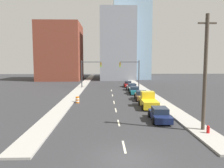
# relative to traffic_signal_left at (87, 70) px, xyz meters

# --- Properties ---
(ground_plane) EXTENTS (200.00, 200.00, 0.00)m
(ground_plane) POSITION_rel_traffic_signal_left_xyz_m (5.54, -38.43, -4.30)
(ground_plane) COLOR #2D2D30
(sidewalk_left) EXTENTS (2.15, 91.27, 0.17)m
(sidewalk_left) POSITION_rel_traffic_signal_left_xyz_m (-1.67, 7.21, -4.22)
(sidewalk_left) COLOR #9E9B93
(sidewalk_left) RESTS_ON ground
(sidewalk_right) EXTENTS (2.15, 91.27, 0.17)m
(sidewalk_right) POSITION_rel_traffic_signal_left_xyz_m (12.76, 7.21, -4.22)
(sidewalk_right) COLOR #9E9B93
(sidewalk_right) RESTS_ON ground
(lane_stripe_at_2m) EXTENTS (0.16, 2.40, 0.01)m
(lane_stripe_at_2m) POSITION_rel_traffic_signal_left_xyz_m (5.54, -36.43, -4.30)
(lane_stripe_at_2m) COLOR beige
(lane_stripe_at_2m) RESTS_ON ground
(lane_stripe_at_8m) EXTENTS (0.16, 2.40, 0.01)m
(lane_stripe_at_8m) POSITION_rel_traffic_signal_left_xyz_m (5.54, -30.10, -4.30)
(lane_stripe_at_8m) COLOR beige
(lane_stripe_at_8m) RESTS_ON ground
(lane_stripe_at_14m) EXTENTS (0.16, 2.40, 0.01)m
(lane_stripe_at_14m) POSITION_rel_traffic_signal_left_xyz_m (5.54, -24.19, -4.30)
(lane_stripe_at_14m) COLOR beige
(lane_stripe_at_14m) RESTS_ON ground
(lane_stripe_at_20m) EXTENTS (0.16, 2.40, 0.01)m
(lane_stripe_at_20m) POSITION_rel_traffic_signal_left_xyz_m (5.54, -18.72, -4.30)
(lane_stripe_at_20m) COLOR beige
(lane_stripe_at_20m) RESTS_ON ground
(lane_stripe_at_27m) EXTENTS (0.16, 2.40, 0.01)m
(lane_stripe_at_27m) POSITION_rel_traffic_signal_left_xyz_m (5.54, -11.79, -4.30)
(lane_stripe_at_27m) COLOR beige
(lane_stripe_at_27m) RESTS_ON ground
(lane_stripe_at_34m) EXTENTS (0.16, 2.40, 0.01)m
(lane_stripe_at_34m) POSITION_rel_traffic_signal_left_xyz_m (5.54, -4.65, -4.30)
(lane_stripe_at_34m) COLOR beige
(lane_stripe_at_34m) RESTS_ON ground
(building_brick_left) EXTENTS (14.00, 16.00, 19.21)m
(building_brick_left) POSITION_rel_traffic_signal_left_xyz_m (-11.16, 25.17, 5.30)
(building_brick_left) COLOR brown
(building_brick_left) RESTS_ON ground
(building_office_center) EXTENTS (12.00, 20.00, 24.18)m
(building_office_center) POSITION_rel_traffic_signal_left_xyz_m (8.54, 29.17, 7.79)
(building_office_center) COLOR gray
(building_office_center) RESTS_ON ground
(building_glass_right) EXTENTS (13.00, 20.00, 28.32)m
(building_glass_right) POSITION_rel_traffic_signal_left_xyz_m (13.79, 33.17, 9.86)
(building_glass_right) COLOR #8CADC6
(building_glass_right) RESTS_ON ground
(traffic_signal_left) EXTENTS (4.85, 0.35, 6.60)m
(traffic_signal_left) POSITION_rel_traffic_signal_left_xyz_m (0.00, 0.00, 0.00)
(traffic_signal_left) COLOR #38383D
(traffic_signal_left) RESTS_ON ground
(traffic_signal_right) EXTENTS (4.85, 0.35, 6.60)m
(traffic_signal_right) POSITION_rel_traffic_signal_left_xyz_m (10.94, 0.00, 0.00)
(traffic_signal_right) COLOR #38383D
(traffic_signal_right) RESTS_ON ground
(utility_pole_right_near) EXTENTS (1.60, 0.32, 10.32)m
(utility_pole_right_near) POSITION_rel_traffic_signal_left_xyz_m (12.93, -33.08, 0.98)
(utility_pole_right_near) COLOR #473D33
(utility_pole_right_near) RESTS_ON ground
(traffic_barrel) EXTENTS (0.56, 0.56, 0.95)m
(traffic_barrel) POSITION_rel_traffic_signal_left_xyz_m (-0.04, -19.00, -3.83)
(traffic_barrel) COLOR orange
(traffic_barrel) RESTS_ON ground
(fire_hydrant) EXTENTS (0.26, 0.26, 0.84)m
(fire_hydrant) POSITION_rel_traffic_signal_left_xyz_m (12.94, -34.07, -3.89)
(fire_hydrant) COLOR red
(fire_hydrant) RESTS_ON ground
(sedan_navy) EXTENTS (2.20, 4.58, 1.43)m
(sedan_navy) POSITION_rel_traffic_signal_left_xyz_m (9.95, -29.43, -3.64)
(sedan_navy) COLOR #141E47
(sedan_navy) RESTS_ON ground
(pickup_truck_yellow) EXTENTS (2.42, 5.43, 2.10)m
(pickup_truck_yellow) POSITION_rel_traffic_signal_left_xyz_m (10.09, -22.49, -3.45)
(pickup_truck_yellow) COLOR gold
(pickup_truck_yellow) RESTS_ON ground
(sedan_brown) EXTENTS (2.33, 4.73, 1.50)m
(sedan_brown) POSITION_rel_traffic_signal_left_xyz_m (10.17, -16.61, -3.61)
(sedan_brown) COLOR brown
(sedan_brown) RESTS_ON ground
(sedan_teal) EXTENTS (2.20, 4.86, 1.42)m
(sedan_teal) POSITION_rel_traffic_signal_left_xyz_m (9.92, -9.82, -3.65)
(sedan_teal) COLOR #196B75
(sedan_teal) RESTS_ON ground
(sedan_silver) EXTENTS (2.24, 4.83, 1.51)m
(sedan_silver) POSITION_rel_traffic_signal_left_xyz_m (10.08, -4.43, -3.62)
(sedan_silver) COLOR #B2B2BC
(sedan_silver) RESTS_ON ground
(sedan_red) EXTENTS (2.19, 4.44, 1.43)m
(sedan_red) POSITION_rel_traffic_signal_left_xyz_m (9.91, 2.24, -3.64)
(sedan_red) COLOR red
(sedan_red) RESTS_ON ground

